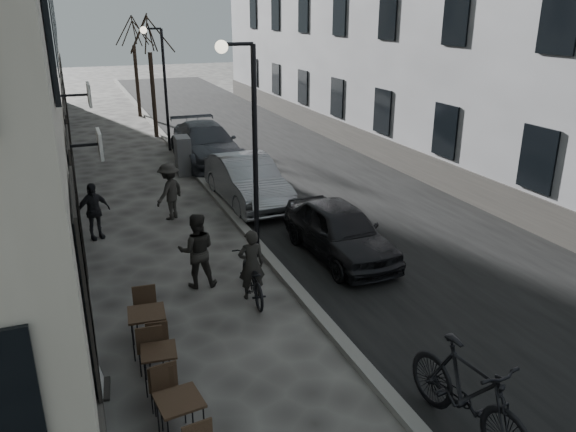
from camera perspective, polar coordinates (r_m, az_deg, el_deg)
ground at (r=9.10m, az=9.52°, el=-18.66°), size 120.00×120.00×0.00m
road at (r=23.98m, az=-1.91°, el=6.45°), size 7.30×60.00×0.00m
kerb at (r=23.06m, az=-10.54°, el=5.70°), size 0.25×60.00×0.12m
streetlamp_near at (r=12.80m, az=-4.14°, el=8.79°), size 0.90×0.28×5.09m
streetlamp_far at (r=24.40m, az=-12.84°, el=13.74°), size 0.90×0.28×5.09m
tree_near at (r=27.27m, az=-14.00°, el=17.45°), size 2.40×2.40×5.70m
tree_far at (r=33.22m, az=-15.52°, el=17.70°), size 2.40×2.40×5.70m
bistro_set_a at (r=8.28m, az=-10.87°, el=-19.37°), size 0.66×1.48×0.86m
bistro_set_b at (r=9.39m, az=-12.89°, el=-14.49°), size 0.60×1.37×0.79m
bistro_set_c at (r=10.27m, az=-14.06°, el=-10.93°), size 0.68×1.56×0.91m
sign_board at (r=9.54m, az=-19.14°, el=-14.50°), size 0.40×0.62×1.03m
utility_cabinet at (r=20.98m, az=-10.62°, el=6.07°), size 0.55×0.95×1.39m
bicycle at (r=11.73m, az=-3.71°, el=-6.25°), size 0.76×1.81×0.93m
cyclist_rider at (r=11.60m, az=-3.74°, el=-4.94°), size 0.58×0.41×1.51m
pedestrian_near at (r=12.20m, az=-9.25°, el=-3.48°), size 0.91×0.77×1.66m
pedestrian_mid at (r=16.37m, az=-11.95°, el=2.47°), size 1.19×1.18×1.65m
pedestrian_far at (r=15.44m, az=-19.16°, el=0.46°), size 0.97×0.65×1.52m
car_near at (r=13.63m, az=5.27°, el=-1.48°), size 1.73×3.97×1.33m
car_mid at (r=17.43m, az=-4.20°, el=3.64°), size 1.72×4.52×1.47m
car_far at (r=22.44m, az=-8.32°, el=7.28°), size 2.17×5.26×1.52m
moped at (r=8.51m, az=17.81°, el=-16.71°), size 0.92×2.36×1.38m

